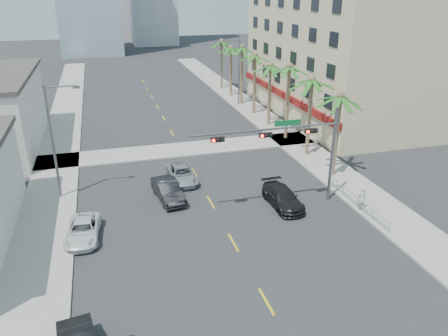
# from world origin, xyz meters

# --- Properties ---
(ground) EXTENTS (260.00, 260.00, 0.00)m
(ground) POSITION_xyz_m (0.00, 0.00, 0.00)
(ground) COLOR #262628
(ground) RESTS_ON ground
(sidewalk_right) EXTENTS (4.00, 120.00, 0.15)m
(sidewalk_right) POSITION_xyz_m (12.00, 20.00, 0.07)
(sidewalk_right) COLOR gray
(sidewalk_right) RESTS_ON ground
(sidewalk_left) EXTENTS (4.00, 120.00, 0.15)m
(sidewalk_left) POSITION_xyz_m (-12.00, 20.00, 0.07)
(sidewalk_left) COLOR gray
(sidewalk_left) RESTS_ON ground
(sidewalk_cross) EXTENTS (80.00, 4.00, 0.15)m
(sidewalk_cross) POSITION_xyz_m (0.00, 22.00, 0.07)
(sidewalk_cross) COLOR gray
(sidewalk_cross) RESTS_ON ground
(building_right) EXTENTS (15.25, 28.00, 15.00)m
(building_right) POSITION_xyz_m (21.99, 30.00, 7.50)
(building_right) COLOR beige
(building_right) RESTS_ON ground
(traffic_signal_mast) EXTENTS (11.12, 0.54, 7.20)m
(traffic_signal_mast) POSITION_xyz_m (5.78, 7.95, 5.06)
(traffic_signal_mast) COLOR slate
(traffic_signal_mast) RESTS_ON ground
(palm_tree_0) EXTENTS (4.80, 4.80, 7.80)m
(palm_tree_0) POSITION_xyz_m (11.60, 12.00, 7.08)
(palm_tree_0) COLOR brown
(palm_tree_0) RESTS_ON ground
(palm_tree_1) EXTENTS (4.80, 4.80, 8.16)m
(palm_tree_1) POSITION_xyz_m (11.60, 17.20, 7.43)
(palm_tree_1) COLOR brown
(palm_tree_1) RESTS_ON ground
(palm_tree_2) EXTENTS (4.80, 4.80, 8.52)m
(palm_tree_2) POSITION_xyz_m (11.60, 22.40, 7.78)
(palm_tree_2) COLOR brown
(palm_tree_2) RESTS_ON ground
(palm_tree_3) EXTENTS (4.80, 4.80, 7.80)m
(palm_tree_3) POSITION_xyz_m (11.60, 27.60, 7.08)
(palm_tree_3) COLOR brown
(palm_tree_3) RESTS_ON ground
(palm_tree_4) EXTENTS (4.80, 4.80, 8.16)m
(palm_tree_4) POSITION_xyz_m (11.60, 32.80, 7.43)
(palm_tree_4) COLOR brown
(palm_tree_4) RESTS_ON ground
(palm_tree_5) EXTENTS (4.80, 4.80, 8.52)m
(palm_tree_5) POSITION_xyz_m (11.60, 38.00, 7.78)
(palm_tree_5) COLOR brown
(palm_tree_5) RESTS_ON ground
(palm_tree_6) EXTENTS (4.80, 4.80, 7.80)m
(palm_tree_6) POSITION_xyz_m (11.60, 43.20, 7.08)
(palm_tree_6) COLOR brown
(palm_tree_6) RESTS_ON ground
(palm_tree_7) EXTENTS (4.80, 4.80, 8.16)m
(palm_tree_7) POSITION_xyz_m (11.60, 48.40, 7.43)
(palm_tree_7) COLOR brown
(palm_tree_7) RESTS_ON ground
(streetlight_left) EXTENTS (2.55, 0.25, 9.00)m
(streetlight_left) POSITION_xyz_m (-11.00, 14.00, 5.06)
(streetlight_left) COLOR slate
(streetlight_left) RESTS_ON ground
(streetlight_right) EXTENTS (2.55, 0.25, 9.00)m
(streetlight_right) POSITION_xyz_m (11.00, 38.00, 5.06)
(streetlight_right) COLOR slate
(streetlight_right) RESTS_ON ground
(guardrail) EXTENTS (0.08, 8.08, 1.00)m
(guardrail) POSITION_xyz_m (10.30, 6.00, 0.67)
(guardrail) COLOR silver
(guardrail) RESTS_ON ground
(car_parked_far) EXTENTS (2.47, 4.62, 1.23)m
(car_parked_far) POSITION_xyz_m (-9.40, 7.21, 0.62)
(car_parked_far) COLOR white
(car_parked_far) RESTS_ON ground
(car_lane_left) EXTENTS (2.23, 4.81, 1.53)m
(car_lane_left) POSITION_xyz_m (-3.08, 11.44, 0.76)
(car_lane_left) COLOR black
(car_lane_left) RESTS_ON ground
(car_lane_center) EXTENTS (2.18, 4.69, 1.30)m
(car_lane_center) POSITION_xyz_m (-1.38, 14.53, 0.65)
(car_lane_center) COLOR silver
(car_lane_center) RESTS_ON ground
(car_lane_right) EXTENTS (2.09, 4.88, 1.40)m
(car_lane_right) POSITION_xyz_m (5.12, 7.96, 0.70)
(car_lane_right) COLOR black
(car_lane_right) RESTS_ON ground
(pedestrian) EXTENTS (0.69, 0.46, 1.86)m
(pedestrian) POSITION_xyz_m (10.30, 5.49, 1.08)
(pedestrian) COLOR silver
(pedestrian) RESTS_ON sidewalk_right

